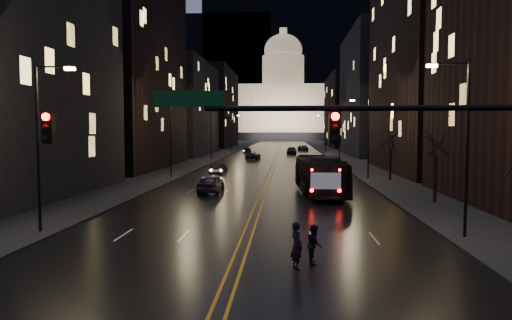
% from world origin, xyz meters
% --- Properties ---
extents(ground, '(900.00, 900.00, 0.00)m').
position_xyz_m(ground, '(0.00, 0.00, 0.00)').
color(ground, black).
rests_on(ground, ground).
extents(road, '(20.00, 320.00, 0.02)m').
position_xyz_m(road, '(0.00, 130.00, 0.01)').
color(road, black).
rests_on(road, ground).
extents(sidewalk_left, '(8.00, 320.00, 0.16)m').
position_xyz_m(sidewalk_left, '(-14.00, 130.00, 0.08)').
color(sidewalk_left, black).
rests_on(sidewalk_left, ground).
extents(sidewalk_right, '(8.00, 320.00, 0.16)m').
position_xyz_m(sidewalk_right, '(14.00, 130.00, 0.08)').
color(sidewalk_right, black).
rests_on(sidewalk_right, ground).
extents(center_line, '(0.62, 320.00, 0.01)m').
position_xyz_m(center_line, '(0.00, 130.00, 0.03)').
color(center_line, orange).
rests_on(center_line, road).
extents(building_left_mid, '(12.00, 30.00, 28.00)m').
position_xyz_m(building_left_mid, '(-21.00, 54.00, 14.00)').
color(building_left_mid, black).
rests_on(building_left_mid, ground).
extents(building_left_far, '(12.00, 34.00, 20.00)m').
position_xyz_m(building_left_far, '(-21.00, 92.00, 10.00)').
color(building_left_far, black).
rests_on(building_left_far, ground).
extents(building_left_dist, '(12.00, 40.00, 24.00)m').
position_xyz_m(building_left_dist, '(-21.00, 140.00, 12.00)').
color(building_left_dist, black).
rests_on(building_left_dist, ground).
extents(building_right_tall, '(12.00, 30.00, 38.00)m').
position_xyz_m(building_right_tall, '(21.00, 50.00, 19.00)').
color(building_right_tall, black).
rests_on(building_right_tall, ground).
extents(building_right_mid, '(12.00, 34.00, 26.00)m').
position_xyz_m(building_right_mid, '(21.00, 92.00, 13.00)').
color(building_right_mid, black).
rests_on(building_right_mid, ground).
extents(building_right_dist, '(12.00, 40.00, 22.00)m').
position_xyz_m(building_right_dist, '(21.00, 140.00, 11.00)').
color(building_right_dist, black).
rests_on(building_right_dist, ground).
extents(mountain_ridge, '(520.00, 60.00, 130.00)m').
position_xyz_m(mountain_ridge, '(40.00, 380.00, 65.00)').
color(mountain_ridge, black).
rests_on(mountain_ridge, ground).
extents(capitol, '(90.00, 50.00, 58.50)m').
position_xyz_m(capitol, '(0.00, 250.00, 17.15)').
color(capitol, black).
rests_on(capitol, ground).
extents(traffic_signal, '(17.29, 0.45, 7.00)m').
position_xyz_m(traffic_signal, '(5.91, -0.00, 5.10)').
color(traffic_signal, black).
rests_on(traffic_signal, ground).
extents(streetlamp_right_near, '(2.13, 0.25, 9.00)m').
position_xyz_m(streetlamp_right_near, '(10.81, 10.00, 5.08)').
color(streetlamp_right_near, black).
rests_on(streetlamp_right_near, ground).
extents(streetlamp_left_near, '(2.13, 0.25, 9.00)m').
position_xyz_m(streetlamp_left_near, '(-10.81, 10.00, 5.08)').
color(streetlamp_left_near, black).
rests_on(streetlamp_left_near, ground).
extents(streetlamp_right_mid, '(2.13, 0.25, 9.00)m').
position_xyz_m(streetlamp_right_mid, '(10.81, 40.00, 5.08)').
color(streetlamp_right_mid, black).
rests_on(streetlamp_right_mid, ground).
extents(streetlamp_left_mid, '(2.13, 0.25, 9.00)m').
position_xyz_m(streetlamp_left_mid, '(-10.81, 40.00, 5.08)').
color(streetlamp_left_mid, black).
rests_on(streetlamp_left_mid, ground).
extents(streetlamp_right_far, '(2.13, 0.25, 9.00)m').
position_xyz_m(streetlamp_right_far, '(10.81, 70.00, 5.08)').
color(streetlamp_right_far, black).
rests_on(streetlamp_right_far, ground).
extents(streetlamp_left_far, '(2.13, 0.25, 9.00)m').
position_xyz_m(streetlamp_left_far, '(-10.81, 70.00, 5.08)').
color(streetlamp_left_far, black).
rests_on(streetlamp_left_far, ground).
extents(streetlamp_right_dist, '(2.13, 0.25, 9.00)m').
position_xyz_m(streetlamp_right_dist, '(10.81, 100.00, 5.08)').
color(streetlamp_right_dist, black).
rests_on(streetlamp_right_dist, ground).
extents(streetlamp_left_dist, '(2.13, 0.25, 9.00)m').
position_xyz_m(streetlamp_left_dist, '(-10.81, 100.00, 5.08)').
color(streetlamp_left_dist, black).
rests_on(streetlamp_left_dist, ground).
extents(tree_right_mid, '(2.40, 2.40, 6.65)m').
position_xyz_m(tree_right_mid, '(13.00, 22.00, 4.53)').
color(tree_right_mid, black).
rests_on(tree_right_mid, ground).
extents(tree_right_far, '(2.40, 2.40, 6.65)m').
position_xyz_m(tree_right_far, '(13.00, 38.00, 4.53)').
color(tree_right_far, black).
rests_on(tree_right_far, ground).
extents(bus, '(4.01, 11.95, 3.26)m').
position_xyz_m(bus, '(4.88, 26.95, 1.63)').
color(bus, black).
rests_on(bus, ground).
extents(oncoming_car_a, '(2.02, 4.84, 1.64)m').
position_xyz_m(oncoming_car_a, '(-4.59, 27.74, 0.82)').
color(oncoming_car_a, black).
rests_on(oncoming_car_a, ground).
extents(oncoming_car_b, '(1.81, 4.25, 1.36)m').
position_xyz_m(oncoming_car_b, '(-6.31, 44.98, 0.68)').
color(oncoming_car_b, black).
rests_on(oncoming_car_b, ground).
extents(oncoming_car_c, '(2.74, 5.01, 1.33)m').
position_xyz_m(oncoming_car_c, '(-4.13, 76.11, 0.67)').
color(oncoming_car_c, black).
rests_on(oncoming_car_c, ground).
extents(oncoming_car_d, '(2.19, 4.81, 1.36)m').
position_xyz_m(oncoming_car_d, '(-7.04, 99.16, 0.68)').
color(oncoming_car_d, black).
rests_on(oncoming_car_d, ground).
extents(receding_car_a, '(1.96, 4.67, 1.50)m').
position_xyz_m(receding_car_a, '(4.12, 46.20, 0.75)').
color(receding_car_a, black).
rests_on(receding_car_a, ground).
extents(receding_car_b, '(1.62, 3.95, 1.34)m').
position_xyz_m(receding_car_b, '(4.61, 67.52, 0.67)').
color(receding_car_b, black).
rests_on(receding_car_b, ground).
extents(receding_car_c, '(2.29, 5.50, 1.59)m').
position_xyz_m(receding_car_c, '(3.14, 94.86, 0.79)').
color(receding_car_c, black).
rests_on(receding_car_c, ground).
extents(receding_car_d, '(2.70, 5.62, 1.54)m').
position_xyz_m(receding_car_d, '(6.17, 112.31, 0.77)').
color(receding_car_d, black).
rests_on(receding_car_d, ground).
extents(pedestrian_a, '(0.70, 0.82, 1.91)m').
position_xyz_m(pedestrian_a, '(2.44, 4.13, 0.95)').
color(pedestrian_a, black).
rests_on(pedestrian_a, ground).
extents(pedestrian_b, '(0.45, 0.80, 1.64)m').
position_xyz_m(pedestrian_b, '(3.19, 5.00, 0.82)').
color(pedestrian_b, black).
rests_on(pedestrian_b, ground).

